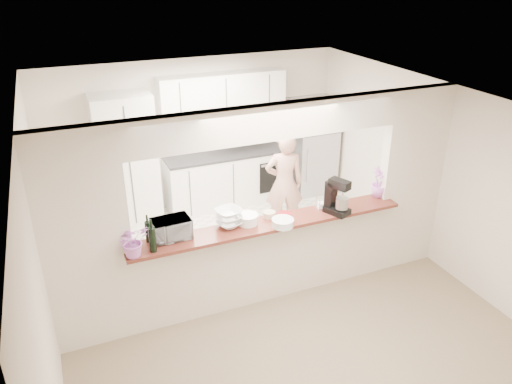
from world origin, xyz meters
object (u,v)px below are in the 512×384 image
refrigerator (312,146)px  person (284,184)px  toaster_oven (171,229)px  stand_mixer (337,198)px

refrigerator → person: size_ratio=1.06×
toaster_oven → stand_mixer: 2.00m
refrigerator → person: bearing=-133.2°
refrigerator → toaster_oven: (-3.20, -2.60, 0.36)m
refrigerator → toaster_oven: 4.14m
toaster_oven → person: size_ratio=0.26×
toaster_oven → refrigerator: bearing=36.2°
stand_mixer → person: (0.08, 1.58, -0.48)m
refrigerator → stand_mixer: (-1.21, -2.79, 0.44)m
refrigerator → stand_mixer: refrigerator is taller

